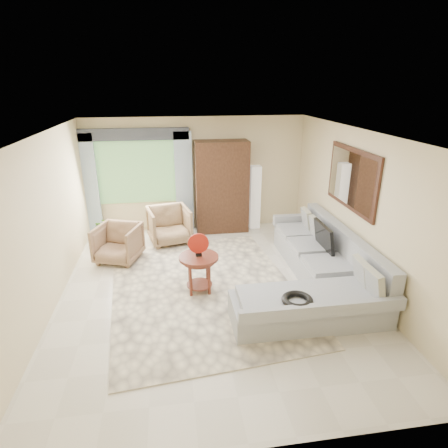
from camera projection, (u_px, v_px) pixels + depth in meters
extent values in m
plane|color=silver|center=(213.00, 290.00, 6.36)|extent=(6.00, 6.00, 0.00)
cube|color=#F8E9C4|center=(204.00, 288.00, 6.38)|extent=(3.39, 4.28, 0.02)
cube|color=#A0A3A9|center=(315.00, 258.00, 7.03)|extent=(0.90, 2.40, 0.40)
cube|color=#A0A3A9|center=(310.00, 310.00, 5.45)|extent=(2.30, 0.80, 0.40)
cube|color=#A0A3A9|center=(345.00, 244.00, 6.55)|extent=(0.20, 3.20, 0.50)
cube|color=#A0A3A9|center=(294.00, 220.00, 8.10)|extent=(0.90, 0.16, 0.22)
cube|color=#A0A3A9|center=(324.00, 310.00, 4.94)|extent=(2.30, 0.10, 0.18)
cube|color=black|center=(324.00, 237.00, 6.68)|extent=(0.14, 0.74, 0.48)
torus|color=black|center=(297.00, 300.00, 5.06)|extent=(0.43, 0.43, 0.09)
cylinder|color=#4F2415|center=(199.00, 257.00, 6.09)|extent=(0.65, 0.65, 0.04)
cylinder|color=#4F2415|center=(199.00, 276.00, 6.21)|extent=(0.43, 0.43, 0.59)
cylinder|color=#A61D10|center=(198.00, 243.00, 6.01)|extent=(0.34, 0.04, 0.34)
imported|color=#936B50|center=(118.00, 243.00, 7.28)|extent=(1.00, 1.02, 0.73)
imported|color=#9D8055|center=(169.00, 225.00, 8.12)|extent=(1.01, 1.03, 0.79)
imported|color=#999999|center=(109.00, 229.00, 8.20)|extent=(0.64, 0.61, 0.57)
cube|color=black|center=(222.00, 187.00, 8.58)|extent=(1.20, 0.55, 2.10)
cube|color=silver|center=(255.00, 197.00, 8.85)|extent=(0.24, 0.24, 1.50)
cube|color=#669E59|center=(137.00, 172.00, 8.42)|extent=(1.80, 0.04, 1.40)
cube|color=#9EB7CC|center=(89.00, 186.00, 8.28)|extent=(0.40, 0.08, 2.30)
cube|color=#9EB7CC|center=(184.00, 182.00, 8.57)|extent=(0.40, 0.08, 2.30)
cube|color=#1E232D|center=(133.00, 134.00, 8.05)|extent=(2.40, 0.12, 0.26)
cube|color=black|center=(352.00, 179.00, 6.40)|extent=(0.04, 1.70, 1.05)
cube|color=white|center=(351.00, 179.00, 6.40)|extent=(0.02, 1.54, 0.90)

